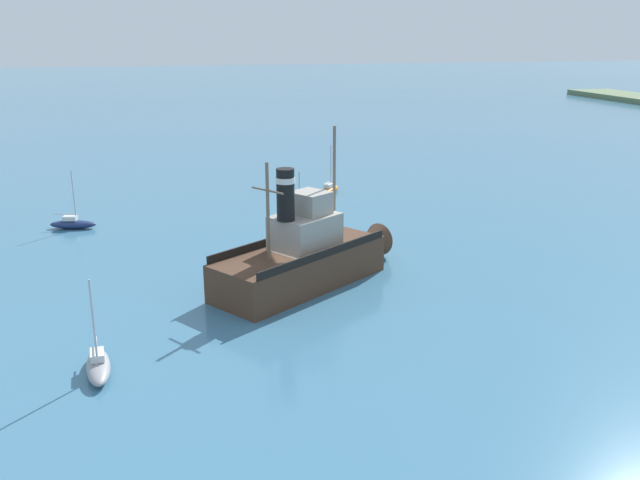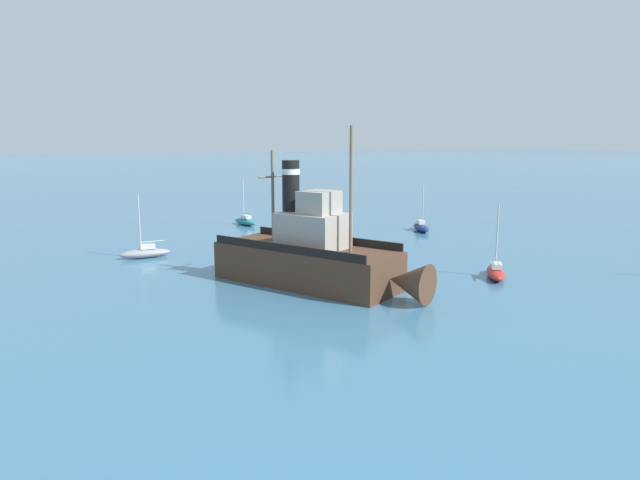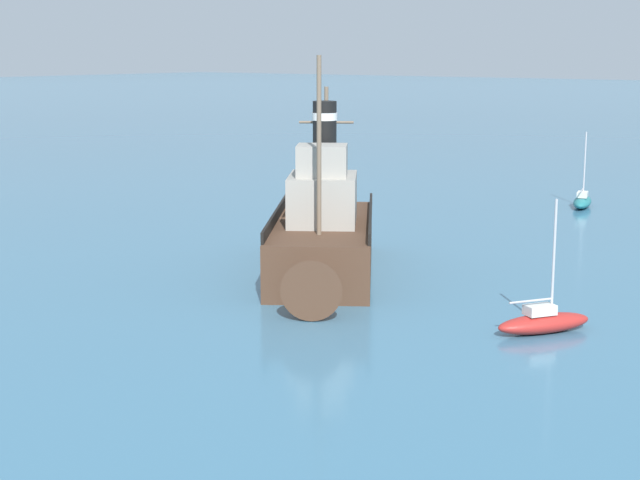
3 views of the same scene
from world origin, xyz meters
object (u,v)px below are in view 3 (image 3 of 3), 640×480
at_px(sailboat_teal, 582,201).
at_px(sailboat_red, 544,321).
at_px(sailboat_grey, 321,211).
at_px(old_tugboat, 322,236).

height_order(sailboat_teal, sailboat_red, same).
bearing_deg(sailboat_red, sailboat_grey, -34.56).
relative_size(old_tugboat, sailboat_red, 2.82).
xyz_separation_m(old_tugboat, sailboat_red, (-11.95, 2.43, -1.40)).
height_order(sailboat_teal, sailboat_grey, same).
bearing_deg(sailboat_teal, sailboat_red, 110.11).
bearing_deg(sailboat_teal, sailboat_grey, 51.04).
xyz_separation_m(sailboat_teal, sailboat_red, (-10.40, 28.41, 0.00)).
xyz_separation_m(old_tugboat, sailboat_grey, (9.49, -12.34, -1.40)).
relative_size(sailboat_teal, sailboat_red, 1.00).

